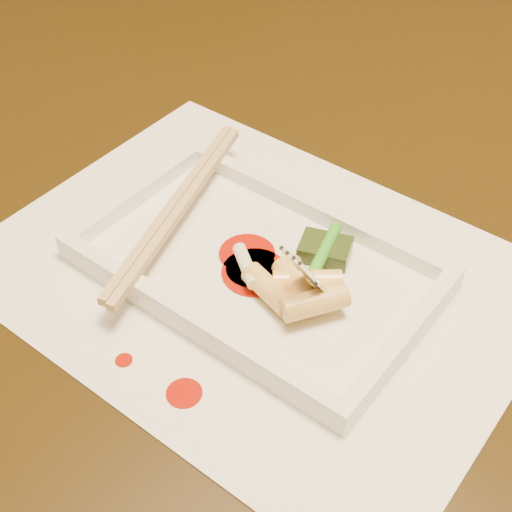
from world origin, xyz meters
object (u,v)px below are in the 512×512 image
Objects in this scene: table at (318,273)px; placemat at (256,274)px; fork at (358,216)px; chopstick_a at (173,205)px; plate_base at (256,269)px.

table is 3.50× the size of placemat.
fork is (0.08, -0.10, 0.18)m from table.
table is 6.30× the size of chopstick_a.
table is 10.00× the size of fork.
plate_base is at bearing 0.00° from chopstick_a.
plate_base reaches higher than table.
fork is at bearing 14.42° from plate_base.
table is 0.23m from fork.
fork is (0.07, 0.02, 0.08)m from plate_base.
plate_base is at bearing -83.09° from table.
placemat is at bearing -165.58° from fork.
chopstick_a is at bearing -173.25° from fork.
plate_base is at bearing 116.57° from placemat.
placemat is 1.80× the size of chopstick_a.
plate_base reaches higher than placemat.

